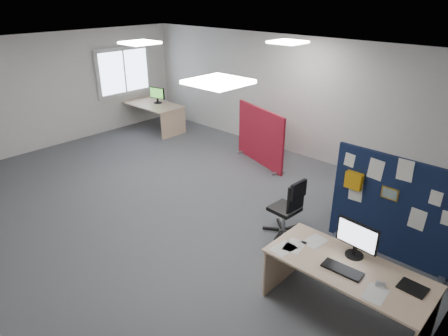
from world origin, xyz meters
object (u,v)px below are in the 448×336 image
Objects in this scene: second_desk at (154,109)px; office_chair at (290,204)px; main_desk at (349,277)px; monitor_second at (157,95)px; monitor_main at (357,238)px; navy_divider at (393,209)px; red_divider at (260,137)px.

second_desk is 6.07m from office_chair.
office_chair is at bearing 146.65° from main_desk.
monitor_second is 0.49× the size of office_chair.
second_desk is (-7.21, 2.64, -0.42)m from monitor_main.
monitor_main is at bearing -86.96° from navy_divider.
monitor_main is 7.66m from monitor_second.
monitor_second is (-7.08, 1.41, 0.19)m from navy_divider.
red_divider is 3.43× the size of monitor_second.
red_divider reaches higher than second_desk.
navy_divider is 1.05× the size of second_desk.
main_desk is at bearing -34.51° from monitor_second.
red_divider is (-3.51, 1.43, -0.16)m from navy_divider.
office_chair is (-1.43, 0.78, -0.43)m from monitor_main.
monitor_main is 1.08× the size of monitor_second.
red_divider reaches higher than main_desk.
monitor_second is at bearing 168.73° from navy_divider.
second_desk is (-7.26, 2.83, -0.00)m from main_desk.
navy_divider is 7.22m from monitor_second.
navy_divider is 1.48m from office_chair.
office_chair is at bearing -31.26° from monitor_second.
main_desk is at bearing -29.93° from office_chair.
navy_divider reaches higher than second_desk.
second_desk is at bearing -160.63° from red_divider.
navy_divider is at bearing -10.41° from second_desk.
navy_divider is 1.15× the size of red_divider.
navy_divider is at bearing 94.59° from main_desk.
navy_divider reaches higher than main_desk.
navy_divider is 1.94× the size of office_chair.
monitor_main is 7.69m from second_desk.
monitor_second reaches higher than second_desk.
office_chair reaches higher than main_desk.
navy_divider reaches higher than monitor_main.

